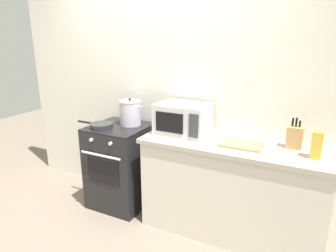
{
  "coord_description": "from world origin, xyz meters",
  "views": [
    {
      "loc": [
        1.5,
        -1.89,
        1.84
      ],
      "look_at": [
        0.24,
        0.6,
        1.0
      ],
      "focal_mm": 31.75,
      "sensor_mm": 36.0,
      "label": 1
    }
  ],
  "objects_px": {
    "stove": "(121,165)",
    "pasta_box": "(316,145)",
    "microwave": "(183,119)",
    "stock_pot": "(130,113)",
    "cutting_board": "(241,144)",
    "frying_pan": "(101,126)",
    "knife_block": "(295,137)"
  },
  "relations": [
    {
      "from": "stock_pot",
      "to": "microwave",
      "type": "bearing_deg",
      "value": -2.13
    },
    {
      "from": "stove",
      "to": "pasta_box",
      "type": "relative_size",
      "value": 4.18
    },
    {
      "from": "stock_pot",
      "to": "frying_pan",
      "type": "relative_size",
      "value": 0.73
    },
    {
      "from": "microwave",
      "to": "pasta_box",
      "type": "height_order",
      "value": "microwave"
    },
    {
      "from": "frying_pan",
      "to": "pasta_box",
      "type": "height_order",
      "value": "pasta_box"
    },
    {
      "from": "pasta_box",
      "to": "microwave",
      "type": "bearing_deg",
      "value": 174.8
    },
    {
      "from": "microwave",
      "to": "knife_block",
      "type": "height_order",
      "value": "microwave"
    },
    {
      "from": "microwave",
      "to": "pasta_box",
      "type": "relative_size",
      "value": 2.27
    },
    {
      "from": "frying_pan",
      "to": "cutting_board",
      "type": "distance_m",
      "value": 1.45
    },
    {
      "from": "stock_pot",
      "to": "cutting_board",
      "type": "height_order",
      "value": "stock_pot"
    },
    {
      "from": "microwave",
      "to": "stock_pot",
      "type": "bearing_deg",
      "value": 177.87
    },
    {
      "from": "frying_pan",
      "to": "microwave",
      "type": "height_order",
      "value": "microwave"
    },
    {
      "from": "microwave",
      "to": "pasta_box",
      "type": "xyz_separation_m",
      "value": [
        1.19,
        -0.11,
        -0.04
      ]
    },
    {
      "from": "cutting_board",
      "to": "knife_block",
      "type": "height_order",
      "value": "knife_block"
    },
    {
      "from": "frying_pan",
      "to": "microwave",
      "type": "bearing_deg",
      "value": 14.46
    },
    {
      "from": "stock_pot",
      "to": "microwave",
      "type": "relative_size",
      "value": 0.63
    },
    {
      "from": "stock_pot",
      "to": "pasta_box",
      "type": "height_order",
      "value": "stock_pot"
    },
    {
      "from": "stock_pot",
      "to": "cutting_board",
      "type": "distance_m",
      "value": 1.24
    },
    {
      "from": "microwave",
      "to": "pasta_box",
      "type": "distance_m",
      "value": 1.19
    },
    {
      "from": "microwave",
      "to": "knife_block",
      "type": "relative_size",
      "value": 1.86
    },
    {
      "from": "stove",
      "to": "stock_pot",
      "type": "height_order",
      "value": "stock_pot"
    },
    {
      "from": "knife_block",
      "to": "frying_pan",
      "type": "bearing_deg",
      "value": -171.46
    },
    {
      "from": "stove",
      "to": "microwave",
      "type": "relative_size",
      "value": 1.84
    },
    {
      "from": "stock_pot",
      "to": "knife_block",
      "type": "distance_m",
      "value": 1.65
    },
    {
      "from": "stock_pot",
      "to": "frying_pan",
      "type": "height_order",
      "value": "stock_pot"
    },
    {
      "from": "microwave",
      "to": "stove",
      "type": "bearing_deg",
      "value": -173.71
    },
    {
      "from": "frying_pan",
      "to": "pasta_box",
      "type": "xyz_separation_m",
      "value": [
        2.03,
        0.11,
        0.08
      ]
    },
    {
      "from": "stock_pot",
      "to": "frying_pan",
      "type": "bearing_deg",
      "value": -131.12
    },
    {
      "from": "frying_pan",
      "to": "knife_block",
      "type": "bearing_deg",
      "value": 8.54
    },
    {
      "from": "stove",
      "to": "knife_block",
      "type": "distance_m",
      "value": 1.83
    },
    {
      "from": "stove",
      "to": "pasta_box",
      "type": "distance_m",
      "value": 1.99
    },
    {
      "from": "cutting_board",
      "to": "knife_block",
      "type": "distance_m",
      "value": 0.45
    }
  ]
}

